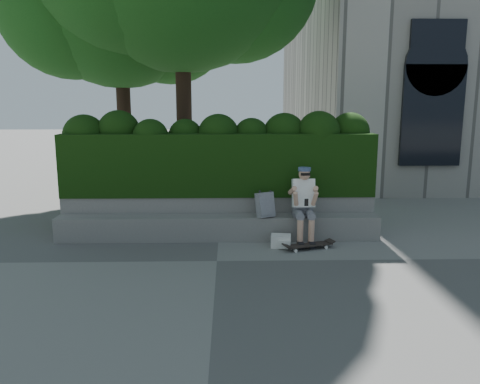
{
  "coord_description": "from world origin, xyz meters",
  "views": [
    {
      "loc": [
        0.2,
        -7.24,
        2.51
      ],
      "look_at": [
        0.4,
        1.0,
        0.95
      ],
      "focal_mm": 35.0,
      "sensor_mm": 36.0,
      "label": 1
    }
  ],
  "objects_px": {
    "backpack_plaid": "(265,205)",
    "person": "(304,202)",
    "skateboard": "(309,245)",
    "backpack_ground": "(281,241)"
  },
  "relations": [
    {
      "from": "backpack_plaid",
      "to": "person",
      "type": "bearing_deg",
      "value": -34.26
    },
    {
      "from": "person",
      "to": "backpack_plaid",
      "type": "bearing_deg",
      "value": 173.35
    },
    {
      "from": "person",
      "to": "skateboard",
      "type": "bearing_deg",
      "value": -86.47
    },
    {
      "from": "skateboard",
      "to": "backpack_ground",
      "type": "height_order",
      "value": "backpack_ground"
    },
    {
      "from": "skateboard",
      "to": "backpack_ground",
      "type": "distance_m",
      "value": 0.5
    },
    {
      "from": "skateboard",
      "to": "backpack_ground",
      "type": "xyz_separation_m",
      "value": [
        -0.48,
        0.14,
        0.04
      ]
    },
    {
      "from": "skateboard",
      "to": "backpack_plaid",
      "type": "xyz_separation_m",
      "value": [
        -0.73,
        0.56,
        0.61
      ]
    },
    {
      "from": "backpack_plaid",
      "to": "backpack_ground",
      "type": "distance_m",
      "value": 0.75
    },
    {
      "from": "skateboard",
      "to": "person",
      "type": "bearing_deg",
      "value": 75.51
    },
    {
      "from": "backpack_plaid",
      "to": "backpack_ground",
      "type": "xyz_separation_m",
      "value": [
        0.25,
        -0.42,
        -0.57
      ]
    }
  ]
}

